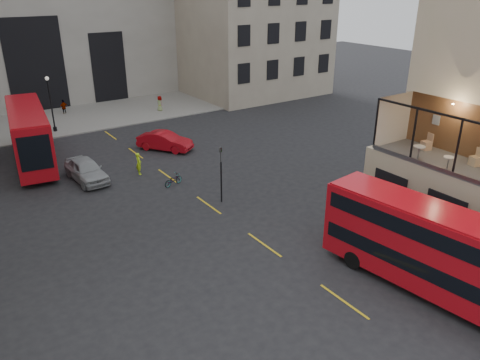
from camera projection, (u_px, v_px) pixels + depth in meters
ground at (373, 287)px, 22.34m from camera, size 140.00×140.00×0.00m
host_frontage at (461, 210)px, 24.83m from camera, size 3.00×11.00×4.50m
cafe_floor at (469, 170)px, 23.92m from camera, size 3.00×10.00×0.10m
gateway at (19, 20)px, 52.42m from camera, size 35.00×10.60×18.00m
building_right at (242, 7)px, 58.94m from camera, size 16.60×18.60×20.00m
pavement_far at (45, 122)px, 48.01m from camera, size 40.00×12.00×0.12m
traffic_light_near at (221, 167)px, 29.96m from camera, size 0.16×0.20×3.80m
street_lamp_b at (52, 108)px, 44.06m from camera, size 0.36×0.36×5.33m
bus_near at (433, 247)px, 21.21m from camera, size 3.67×10.70×4.18m
bus_far at (29, 133)px, 36.45m from camera, size 4.04×11.43×4.47m
car_a at (86, 170)px, 33.84m from camera, size 2.25×4.93×1.64m
car_b at (165, 141)px, 40.02m from camera, size 4.12×4.83×1.57m
bicycle at (173, 180)px, 33.21m from camera, size 1.66×0.95×0.82m
cyclist at (139, 164)px, 34.99m from camera, size 0.50×0.67×1.68m
pedestrian_b at (37, 132)px, 42.10m from camera, size 1.16×1.28×1.73m
pedestrian_c at (64, 107)px, 50.55m from camera, size 1.00×0.59×1.60m
pedestrian_d at (160, 104)px, 51.70m from camera, size 0.72×0.95×1.75m
cafe_table_mid at (448, 161)px, 23.72m from camera, size 0.53×0.53×0.66m
cafe_table_far at (419, 151)px, 24.88m from camera, size 0.63×0.63×0.78m
cafe_chair_b at (480, 159)px, 24.43m from camera, size 0.49×0.49×0.92m
cafe_chair_c at (475, 160)px, 24.21m from camera, size 0.57×0.57×0.94m
cafe_chair_d at (426, 145)px, 26.49m from camera, size 0.57×0.57×0.95m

